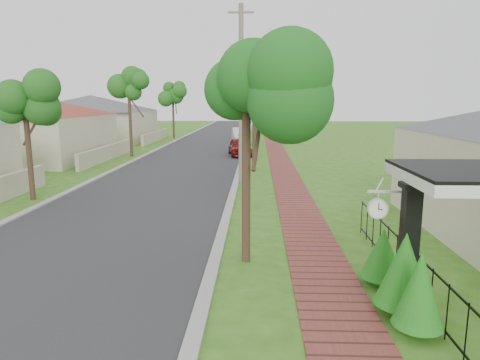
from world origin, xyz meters
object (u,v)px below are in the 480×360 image
(parked_car_red, at_px, (240,147))
(near_tree, at_px, (246,91))
(porch_post, at_px, (408,255))
(parked_car_white, at_px, (240,135))
(station_clock, at_px, (378,207))
(utility_pole, at_px, (241,95))

(parked_car_red, xyz_separation_m, near_tree, (1.04, -21.33, 3.55))
(porch_post, distance_m, parked_car_red, 24.19)
(porch_post, relative_size, near_tree, 0.48)
(near_tree, bearing_deg, parked_car_red, 92.78)
(porch_post, height_order, parked_car_white, porch_post)
(near_tree, xyz_separation_m, station_clock, (2.62, -2.10, -2.25))
(porch_post, xyz_separation_m, near_tree, (-3.11, 2.50, 3.08))
(porch_post, relative_size, parked_car_white, 0.59)
(near_tree, height_order, station_clock, near_tree)
(parked_car_white, relative_size, utility_pole, 0.51)
(parked_car_white, bearing_deg, parked_car_red, -95.37)
(parked_car_red, bearing_deg, parked_car_white, 83.65)
(parked_car_white, bearing_deg, utility_pole, -95.07)
(utility_pole, bearing_deg, porch_post, -74.37)
(porch_post, height_order, station_clock, porch_post)
(parked_car_white, xyz_separation_m, near_tree, (1.41, -31.73, 3.50))
(utility_pole, distance_m, station_clock, 13.24)
(porch_post, xyz_separation_m, utility_pole, (-3.65, 13.05, 3.15))
(parked_car_white, distance_m, utility_pole, 21.50)
(parked_car_white, distance_m, near_tree, 31.95)
(porch_post, distance_m, utility_pole, 13.91)
(near_tree, xyz_separation_m, utility_pole, (-0.54, 10.55, 0.07))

